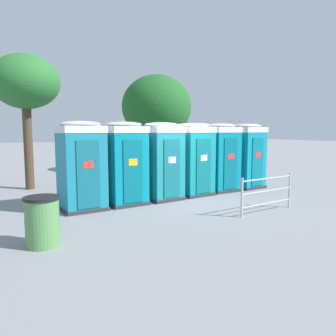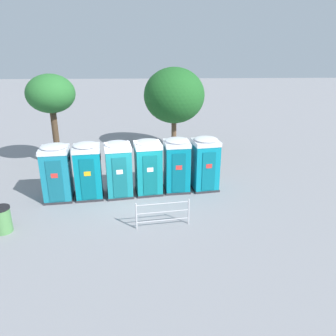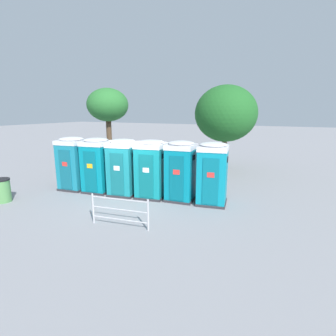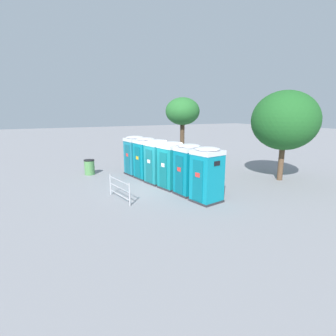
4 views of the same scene
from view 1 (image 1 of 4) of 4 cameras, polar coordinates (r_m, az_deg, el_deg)
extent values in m
plane|color=gray|center=(11.14, 2.45, -5.22)|extent=(120.00, 120.00, 0.00)
cube|color=#2D2D33|center=(9.85, -14.64, -6.69)|extent=(1.34, 1.33, 0.10)
cube|color=teal|center=(9.67, -14.83, -0.32)|extent=(1.28, 1.26, 2.10)
cube|color=#126073|center=(9.12, -13.68, -1.17)|extent=(0.63, 0.10, 1.85)
cube|color=red|center=(9.08, -13.69, 0.55)|extent=(0.28, 0.04, 0.20)
cube|color=black|center=(9.80, -11.67, 4.16)|extent=(0.06, 0.36, 0.20)
cube|color=silver|center=(9.60, -15.03, 6.51)|extent=(1.31, 1.30, 0.20)
ellipsoid|color=silver|center=(9.60, -15.06, 7.40)|extent=(1.25, 1.24, 0.18)
cube|color=#2D2D33|center=(10.34, -7.56, -5.91)|extent=(1.33, 1.34, 0.10)
cube|color=#087F93|center=(10.16, -7.65, 0.16)|extent=(1.27, 1.28, 2.10)
cube|color=#076372|center=(9.66, -6.11, -0.61)|extent=(0.62, 0.11, 1.85)
cube|color=yellow|center=(9.61, -6.08, 1.02)|extent=(0.28, 0.04, 0.20)
cube|color=black|center=(10.38, -4.85, 4.39)|extent=(0.07, 0.36, 0.20)
cube|color=silver|center=(10.10, -7.75, 6.65)|extent=(1.30, 1.32, 0.20)
ellipsoid|color=silver|center=(10.11, -7.76, 7.50)|extent=(1.24, 1.25, 0.18)
cube|color=#2D2D33|center=(10.96, -1.15, -5.15)|extent=(1.35, 1.38, 0.10)
cube|color=teal|center=(10.79, -1.16, 0.58)|extent=(1.28, 1.31, 2.10)
cube|color=#12666E|center=(10.32, 0.69, -0.11)|extent=(0.61, 0.13, 1.85)
cube|color=white|center=(10.28, 0.75, 1.41)|extent=(0.28, 0.06, 0.20)
cube|color=black|center=(11.07, 1.25, 4.54)|extent=(0.08, 0.36, 0.20)
cube|color=silver|center=(10.73, -1.17, 6.70)|extent=(1.32, 1.35, 0.20)
ellipsoid|color=silver|center=(10.73, -1.17, 7.50)|extent=(1.26, 1.28, 0.18)
cube|color=#2D2D33|center=(11.75, 4.27, -4.37)|extent=(1.37, 1.37, 0.10)
cube|color=#10838B|center=(11.60, 4.32, 0.97)|extent=(1.30, 1.31, 2.10)
cube|color=#0C666D|center=(11.16, 6.23, 0.35)|extent=(0.62, 0.13, 1.85)
cube|color=white|center=(11.12, 6.31, 1.75)|extent=(0.28, 0.05, 0.20)
cube|color=black|center=(11.93, 6.50, 4.64)|extent=(0.08, 0.36, 0.20)
cube|color=silver|center=(11.54, 4.36, 6.67)|extent=(1.34, 1.35, 0.20)
ellipsoid|color=silver|center=(11.54, 4.37, 7.41)|extent=(1.28, 1.28, 0.18)
cube|color=#2D2D33|center=(12.64, 8.95, -3.66)|extent=(1.26, 1.30, 0.10)
cube|color=#077A91|center=(12.50, 9.04, 1.31)|extent=(1.20, 1.24, 2.10)
cube|color=#075F71|center=(12.07, 10.84, 0.73)|extent=(0.61, 0.09, 1.85)
cube|color=red|center=(12.03, 10.92, 2.03)|extent=(0.28, 0.03, 0.20)
cube|color=black|center=(12.82, 11.02, 4.69)|extent=(0.06, 0.36, 0.20)
cube|color=silver|center=(12.45, 9.14, 6.59)|extent=(1.24, 1.27, 0.20)
ellipsoid|color=silver|center=(12.45, 9.15, 7.28)|extent=(1.18, 1.21, 0.18)
cube|color=#2D2D33|center=(13.54, 13.28, -3.08)|extent=(1.36, 1.37, 0.10)
cube|color=#0C859D|center=(13.41, 13.40, 1.56)|extent=(1.29, 1.31, 2.10)
cube|color=#09677A|center=(13.04, 15.33, 1.03)|extent=(0.62, 0.13, 1.85)
cube|color=red|center=(13.00, 15.43, 2.24)|extent=(0.28, 0.05, 0.20)
cube|color=black|center=(13.80, 15.06, 4.71)|extent=(0.08, 0.36, 0.20)
cube|color=silver|center=(13.36, 13.53, 6.48)|extent=(1.33, 1.35, 0.20)
ellipsoid|color=silver|center=(13.36, 13.55, 7.12)|extent=(1.27, 1.28, 0.18)
cylinder|color=brown|center=(18.21, -1.97, 3.50)|extent=(0.32, 0.32, 2.63)
ellipsoid|color=#1E5B23|center=(18.23, -1.99, 10.61)|extent=(3.80, 3.80, 3.44)
cylinder|color=#4C3826|center=(13.74, -23.17, 3.93)|extent=(0.33, 0.33, 3.55)
ellipsoid|color=#286B2D|center=(13.85, -23.62, 13.61)|extent=(2.55, 2.55, 2.04)
cylinder|color=#518C4C|center=(6.95, -21.03, -8.92)|extent=(0.64, 0.64, 0.93)
cylinder|color=black|center=(6.83, -21.19, -4.91)|extent=(0.68, 0.68, 0.06)
cylinder|color=#B7B7BC|center=(8.78, 12.75, -5.07)|extent=(0.06, 0.06, 1.05)
cylinder|color=#B7B7BC|center=(10.32, 20.38, -3.61)|extent=(0.06, 0.06, 1.05)
cylinder|color=#B7B7BC|center=(9.46, 16.96, -1.76)|extent=(1.99, 0.32, 0.04)
cylinder|color=#B7B7BC|center=(9.51, 16.89, -3.84)|extent=(1.99, 0.32, 0.04)
cylinder|color=#B7B7BC|center=(9.58, 16.82, -5.90)|extent=(1.99, 0.32, 0.04)
camera|label=2|loc=(8.46, 101.27, 28.27)|focal=35.00mm
camera|label=3|loc=(11.43, 63.60, 10.52)|focal=28.00mm
camera|label=4|loc=(18.23, 54.21, 9.55)|focal=28.00mm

